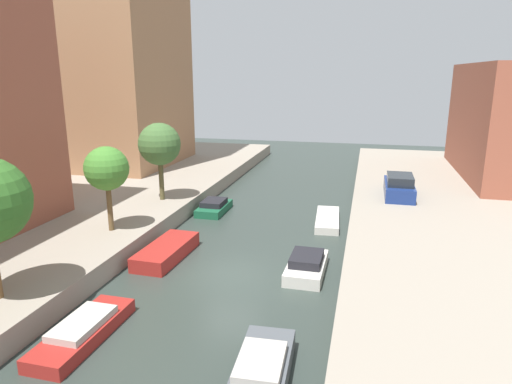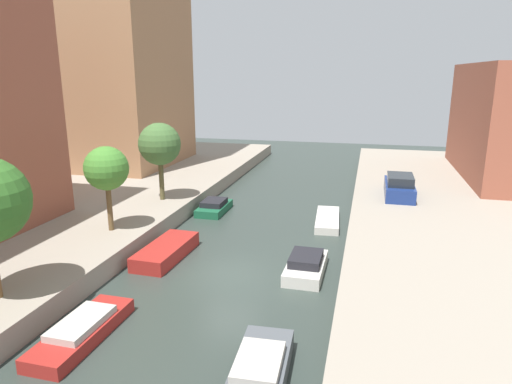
{
  "view_description": "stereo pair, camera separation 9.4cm",
  "coord_description": "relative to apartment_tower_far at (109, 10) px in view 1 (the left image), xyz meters",
  "views": [
    {
      "loc": [
        5.71,
        -18.22,
        8.86
      ],
      "look_at": [
        -0.79,
        8.14,
        1.77
      ],
      "focal_mm": 31.97,
      "sensor_mm": 36.0,
      "label": 1
    },
    {
      "loc": [
        5.8,
        -18.2,
        8.86
      ],
      "look_at": [
        -0.79,
        8.14,
        1.77
      ],
      "focal_mm": 31.97,
      "sensor_mm": 36.0,
      "label": 2
    }
  ],
  "objects": [
    {
      "name": "moored_boat_left_4",
      "position": [
        12.16,
        -9.44,
        -13.62
      ],
      "size": [
        1.62,
        3.28,
        0.83
      ],
      "color": "#195638",
      "rests_on": "ground_plane"
    },
    {
      "name": "apartment_tower_far",
      "position": [
        0.0,
        0.0,
        0.0
      ],
      "size": [
        10.0,
        11.44,
        25.94
      ],
      "primitive_type": "cube",
      "color": "#9E704C",
      "rests_on": "quay_left"
    },
    {
      "name": "street_tree_2",
      "position": [
        9.1,
        -16.78,
        -9.75
      ],
      "size": [
        2.22,
        2.22,
        4.36
      ],
      "color": "brown",
      "rests_on": "quay_left"
    },
    {
      "name": "ground_plane",
      "position": [
        16.0,
        -18.44,
        -13.97
      ],
      "size": [
        84.0,
        84.0,
        0.0
      ],
      "primitive_type": "plane",
      "color": "#2D3833"
    },
    {
      "name": "moored_boat_left_2",
      "position": [
        12.63,
        -24.59,
        -13.66
      ],
      "size": [
        1.55,
        4.44,
        0.74
      ],
      "color": "maroon",
      "rests_on": "ground_plane"
    },
    {
      "name": "moored_boat_right_4",
      "position": [
        19.63,
        -9.99,
        -13.75
      ],
      "size": [
        1.66,
        4.54,
        0.45
      ],
      "color": "beige",
      "rests_on": "ground_plane"
    },
    {
      "name": "parked_car",
      "position": [
        23.91,
        -6.21,
        -12.35
      ],
      "size": [
        1.83,
        4.44,
        1.48
      ],
      "color": "navy",
      "rests_on": "quay_right"
    },
    {
      "name": "moored_boat_right_2",
      "position": [
        19.09,
        -25.24,
        -13.57
      ],
      "size": [
        1.73,
        3.68,
        0.92
      ],
      "color": "#4C5156",
      "rests_on": "ground_plane"
    },
    {
      "name": "street_tree_3",
      "position": [
        9.1,
        -10.69,
        -9.42
      ],
      "size": [
        2.65,
        2.65,
        4.91
      ],
      "color": "brown",
      "rests_on": "quay_left"
    },
    {
      "name": "moored_boat_right_3",
      "position": [
        19.35,
        -17.45,
        -13.58
      ],
      "size": [
        1.66,
        3.49,
        0.93
      ],
      "color": "beige",
      "rests_on": "ground_plane"
    },
    {
      "name": "moored_boat_left_3",
      "position": [
        12.38,
        -17.31,
        -13.62
      ],
      "size": [
        1.84,
        4.38,
        0.7
      ],
      "color": "maroon",
      "rests_on": "ground_plane"
    }
  ]
}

